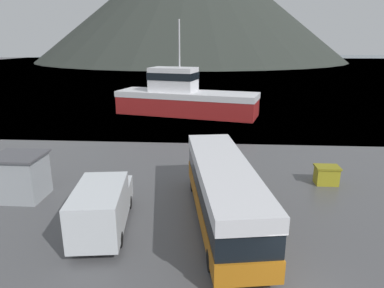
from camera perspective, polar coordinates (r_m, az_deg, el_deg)
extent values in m
plane|color=slate|center=(149.88, 5.21, 13.12)|extent=(240.00, 240.00, 0.00)
cube|color=#B26614|center=(17.50, 5.12, -10.06)|extent=(4.21, 11.20, 0.93)
cube|color=black|center=(17.08, 5.20, -7.06)|extent=(4.13, 10.98, 1.06)
cube|color=silver|center=(16.75, 5.28, -4.35)|extent=(4.21, 11.20, 0.67)
cube|color=black|center=(22.21, 2.70, -1.87)|extent=(2.21, 0.41, 1.44)
cylinder|color=black|center=(21.00, 0.23, -6.69)|extent=(0.44, 0.94, 0.90)
cylinder|color=black|center=(21.30, 6.25, -6.44)|extent=(0.44, 0.94, 0.90)
cylinder|color=black|center=(14.33, 3.25, -18.80)|extent=(0.44, 0.94, 0.90)
cylinder|color=black|center=(14.78, 12.28, -17.97)|extent=(0.44, 0.94, 0.90)
cube|color=silver|center=(16.55, -15.12, -10.45)|extent=(2.69, 4.43, 2.06)
cube|color=silver|center=(19.40, -13.33, -7.70)|extent=(2.38, 2.06, 1.13)
cube|color=black|center=(18.25, -13.96, -6.16)|extent=(1.83, 0.30, 0.72)
cylinder|color=black|center=(19.61, -16.17, -9.46)|extent=(0.31, 0.72, 0.70)
cylinder|color=black|center=(19.28, -10.45, -9.53)|extent=(0.31, 0.72, 0.70)
cylinder|color=black|center=(16.46, -18.93, -15.06)|extent=(0.31, 0.72, 0.70)
cylinder|color=black|center=(16.06, -11.99, -15.32)|extent=(0.31, 0.72, 0.70)
cube|color=maroon|center=(43.22, -0.89, 6.82)|extent=(18.10, 9.03, 2.88)
cube|color=silver|center=(43.05, -0.90, 8.24)|extent=(18.28, 9.12, 0.72)
cube|color=silver|center=(43.42, -3.12, 10.71)|extent=(6.25, 4.68, 2.92)
cube|color=black|center=(43.38, -3.13, 11.28)|extent=(6.38, 4.80, 0.88)
cylinder|color=#B2B2B7|center=(42.91, -2.13, 16.36)|extent=(0.20, 0.20, 5.61)
cube|color=olive|center=(23.61, 21.49, -4.98)|extent=(1.38, 0.99, 1.08)
cube|color=olive|center=(23.40, 21.64, -3.61)|extent=(1.51, 1.09, 0.12)
cube|color=#93999E|center=(22.15, -26.63, -5.02)|extent=(2.53, 2.25, 2.52)
cube|color=#4C4C51|center=(21.74, -27.07, -1.78)|extent=(2.78, 2.47, 0.12)
cylinder|color=#4C4C51|center=(29.73, 2.24, -0.03)|extent=(0.32, 0.32, 0.52)
sphere|color=#4C4C51|center=(29.63, 2.25, 0.62)|extent=(0.37, 0.37, 0.37)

